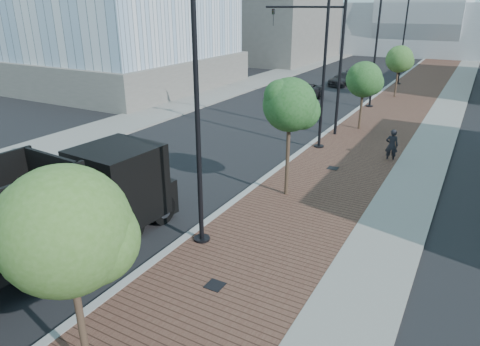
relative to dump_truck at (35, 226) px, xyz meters
The scene contains 23 objects.
sidewalk 34.38m from the dump_truck, 79.29° to the left, with size 7.00×140.00×0.12m, color #4C2D23.
concrete_strip 34.98m from the dump_truck, 74.94° to the left, with size 2.40×140.00×0.13m, color slate.
curb 33.90m from the dump_truck, 85.12° to the left, with size 0.30×140.00×0.14m, color gray.
west_sidewalk 35.26m from the dump_truck, 106.69° to the left, with size 4.00×140.00×0.12m, color slate.
dump_truck is the anchor object (origin of this frame).
white_sedan 2.78m from the dump_truck, 99.17° to the left, with size 1.61×4.62×1.52m, color white.
dark_car_mid 27.65m from the dump_truck, 95.40° to the left, with size 2.44×5.29×1.47m, color black.
dark_car_far 37.00m from the dump_truck, 92.10° to the left, with size 1.79×4.41×1.28m, color black.
pedestrian 17.27m from the dump_truck, 64.29° to the left, with size 0.64×0.42×1.74m, color black.
streetlight_1 5.79m from the dump_truck, 48.04° to the left, with size 1.44×0.56×9.21m.
streetlight_2 16.47m from the dump_truck, 77.53° to the left, with size 1.72×0.56×9.28m.
streetlight_3 28.10m from the dump_truck, 83.07° to the left, with size 1.44×0.56×9.21m.
streetlight_4 40.04m from the dump_truck, 84.99° to the left, with size 1.72×0.56×9.28m.
traffic_mast 19.24m from the dump_truck, 82.15° to the left, with size 5.09×0.20×8.00m.
tree_0 5.49m from the dump_truck, 26.17° to the right, with size 2.62×2.61×4.97m.
tree_1 10.18m from the dump_truck, 62.69° to the left, with size 2.25×2.17×5.10m.
tree_2 21.34m from the dump_truck, 77.70° to the left, with size 2.32×2.26×4.45m.
tree_3 33.14m from the dump_truck, 82.13° to the left, with size 2.35×2.29×4.51m.
tower_podium 33.30m from the dump_truck, 129.35° to the left, with size 19.00×19.00×3.00m, color #64605A.
convention_center 78.88m from the dump_truck, 89.36° to the left, with size 50.00×30.00×50.00m.
commercial_block_nw 56.52m from the dump_truck, 107.66° to the left, with size 14.00×20.00×10.00m, color #625E58.
utility_cover_1 5.73m from the dump_truck, 18.32° to the left, with size 0.50×0.50×0.02m, color black.
utility_cover_2 13.87m from the dump_truck, 67.49° to the left, with size 0.50×0.50×0.02m, color black.
Camera 1 is at (8.12, -0.75, 7.74)m, focal length 32.19 mm.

